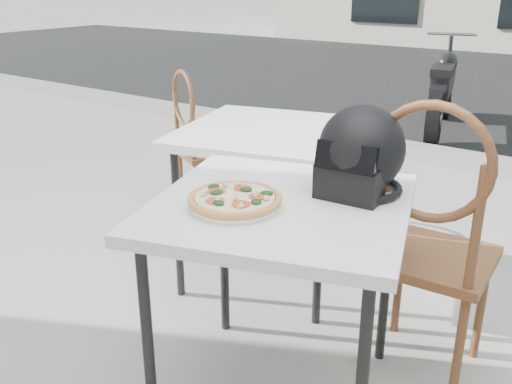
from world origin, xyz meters
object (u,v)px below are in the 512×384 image
Objects in this scene: cafe_table_main at (281,221)px; motorcycle at (442,91)px; cafe_chair_main at (430,232)px; cafe_chair_side at (198,135)px; plate at (235,205)px; helmet at (360,155)px; cafe_table_side at (271,143)px; pizza at (235,199)px.

motorcycle is (-0.83, 4.28, -0.31)m from cafe_table_main.
cafe_chair_main is 1.17× the size of cafe_chair_side.
helmet is (0.27, 0.37, 0.13)m from plate.
plate reaches higher than cafe_table_main.
cafe_table_main is 0.94m from cafe_table_side.
pizza reaches higher than plate.
cafe_chair_side reaches higher than pizza.
cafe_chair_main is (0.48, 0.55, -0.18)m from plate.
cafe_chair_side is (-1.43, 1.21, -0.19)m from cafe_table_main.
cafe_table_main is at bearing 55.18° from pizza.
helmet is 0.42m from cafe_chair_main.
cafe_chair_main is (0.22, 0.18, -0.30)m from helmet.
cafe_chair_side is (-1.34, 1.34, -0.27)m from plate.
cafe_table_main is 0.58m from cafe_chair_main.
cafe_chair_side is at bearing 145.08° from helmet.
cafe_table_side is (-0.73, 0.53, -0.20)m from helmet.
cafe_table_side is at bearing 117.19° from plate.
pizza is at bearing -124.82° from cafe_table_main.
plate is 1.91m from cafe_chair_side.
helmet is (0.27, 0.37, 0.11)m from pizza.
cafe_table_main is 0.18m from plate.
plate is 0.47m from helmet.
helmet is at bearing -36.15° from cafe_table_side.
cafe_table_main is at bearing 44.04° from cafe_chair_main.
pizza is at bearing 162.66° from cafe_chair_side.
motorcycle reaches higher than pizza.
cafe_table_side is 3.55m from motorcycle.
helmet is 4.21m from motorcycle.
cafe_chair_side is at bearing 134.83° from pizza.
pizza is 0.42× the size of cafe_chair_side.
motorcycle reaches higher than cafe_table_main.
cafe_table_side is at bearing 140.31° from helmet.
helmet is 0.32× the size of cafe_table_side.
cafe_chair_side is at bearing 134.83° from plate.
cafe_table_side is (-0.46, 0.90, -0.10)m from pizza.
cafe_table_main is 0.56× the size of motorcycle.
cafe_chair_main is 4.06m from motorcycle.
cafe_chair_main is at bearing -20.26° from cafe_table_side.
cafe_table_side is at bearing 117.19° from pizza.
cafe_table_side is 0.55× the size of motorcycle.
cafe_table_side is 1.00m from cafe_chair_side.
cafe_chair_main is (0.39, 0.41, -0.09)m from cafe_table_main.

